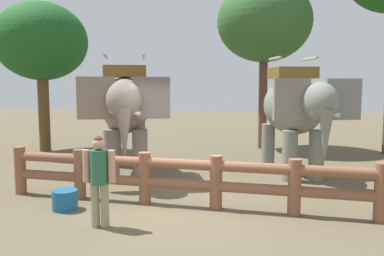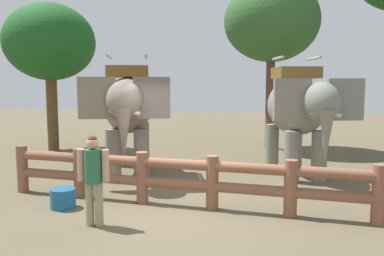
{
  "view_description": "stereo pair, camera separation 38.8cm",
  "coord_description": "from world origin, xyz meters",
  "px_view_note": "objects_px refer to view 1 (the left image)",
  "views": [
    {
      "loc": [
        1.45,
        -7.28,
        2.37
      ],
      "look_at": [
        0.0,
        1.71,
        1.4
      ],
      "focal_mm": 36.63,
      "sensor_mm": 36.0,
      "label": 1
    },
    {
      "loc": [
        1.83,
        -7.21,
        2.37
      ],
      "look_at": [
        0.0,
        1.71,
        1.4
      ],
      "focal_mm": 36.63,
      "sensor_mm": 36.0,
      "label": 2
    }
  ],
  "objects_px": {
    "tourist_woman_in_black": "(99,175)",
    "tree_far_right": "(264,22)",
    "log_fence": "(180,176)",
    "tree_far_left": "(41,42)",
    "elephant_near_left": "(125,108)",
    "elephant_center": "(295,109)",
    "feed_bucket": "(65,200)"
  },
  "relations": [
    {
      "from": "tourist_woman_in_black",
      "to": "tree_far_right",
      "type": "xyz_separation_m",
      "value": [
        2.84,
        9.06,
        3.84
      ]
    },
    {
      "from": "tree_far_left",
      "to": "feed_bucket",
      "type": "relative_size",
      "value": 11.1
    },
    {
      "from": "elephant_near_left",
      "to": "tree_far_left",
      "type": "bearing_deg",
      "value": 142.46
    },
    {
      "from": "elephant_near_left",
      "to": "tree_far_left",
      "type": "relative_size",
      "value": 0.71
    },
    {
      "from": "log_fence",
      "to": "tree_far_right",
      "type": "height_order",
      "value": "tree_far_right"
    },
    {
      "from": "feed_bucket",
      "to": "tree_far_left",
      "type": "bearing_deg",
      "value": 122.34
    },
    {
      "from": "elephant_near_left",
      "to": "tourist_woman_in_black",
      "type": "xyz_separation_m",
      "value": [
        0.85,
        -3.89,
        -0.89
      ]
    },
    {
      "from": "log_fence",
      "to": "elephant_near_left",
      "type": "relative_size",
      "value": 1.98
    },
    {
      "from": "elephant_center",
      "to": "tree_far_left",
      "type": "relative_size",
      "value": 0.7
    },
    {
      "from": "tourist_woman_in_black",
      "to": "feed_bucket",
      "type": "distance_m",
      "value": 1.48
    },
    {
      "from": "tourist_woman_in_black",
      "to": "feed_bucket",
      "type": "height_order",
      "value": "tourist_woman_in_black"
    },
    {
      "from": "tourist_woman_in_black",
      "to": "tree_far_left",
      "type": "relative_size",
      "value": 0.29
    },
    {
      "from": "tree_far_right",
      "to": "feed_bucket",
      "type": "height_order",
      "value": "tree_far_right"
    },
    {
      "from": "log_fence",
      "to": "feed_bucket",
      "type": "height_order",
      "value": "log_fence"
    },
    {
      "from": "tree_far_left",
      "to": "feed_bucket",
      "type": "height_order",
      "value": "tree_far_left"
    },
    {
      "from": "elephant_center",
      "to": "feed_bucket",
      "type": "height_order",
      "value": "elephant_center"
    },
    {
      "from": "feed_bucket",
      "to": "elephant_near_left",
      "type": "bearing_deg",
      "value": 86.47
    },
    {
      "from": "tourist_woman_in_black",
      "to": "tree_far_right",
      "type": "bearing_deg",
      "value": 72.59
    },
    {
      "from": "tourist_woman_in_black",
      "to": "tree_far_right",
      "type": "distance_m",
      "value": 10.24
    },
    {
      "from": "log_fence",
      "to": "elephant_center",
      "type": "xyz_separation_m",
      "value": [
        2.49,
        3.19,
        1.17
      ]
    },
    {
      "from": "elephant_near_left",
      "to": "tourist_woman_in_black",
      "type": "distance_m",
      "value": 4.08
    },
    {
      "from": "log_fence",
      "to": "tree_far_left",
      "type": "relative_size",
      "value": 1.41
    },
    {
      "from": "feed_bucket",
      "to": "tourist_woman_in_black",
      "type": "bearing_deg",
      "value": -36.97
    },
    {
      "from": "elephant_center",
      "to": "tree_far_right",
      "type": "relative_size",
      "value": 0.6
    },
    {
      "from": "tree_far_right",
      "to": "tree_far_left",
      "type": "bearing_deg",
      "value": -166.19
    },
    {
      "from": "elephant_center",
      "to": "tree_far_left",
      "type": "bearing_deg",
      "value": 163.45
    },
    {
      "from": "log_fence",
      "to": "tourist_woman_in_black",
      "type": "bearing_deg",
      "value": -129.14
    },
    {
      "from": "log_fence",
      "to": "tree_far_left",
      "type": "xyz_separation_m",
      "value": [
        -6.16,
        5.76,
        3.33
      ]
    },
    {
      "from": "tree_far_right",
      "to": "tourist_woman_in_black",
      "type": "bearing_deg",
      "value": -107.41
    },
    {
      "from": "log_fence",
      "to": "elephant_near_left",
      "type": "xyz_separation_m",
      "value": [
        -1.95,
        2.53,
        1.19
      ]
    },
    {
      "from": "elephant_near_left",
      "to": "feed_bucket",
      "type": "xyz_separation_m",
      "value": [
        -0.19,
        -3.11,
        -1.6
      ]
    },
    {
      "from": "elephant_near_left",
      "to": "tree_far_right",
      "type": "distance_m",
      "value": 7.0
    }
  ]
}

